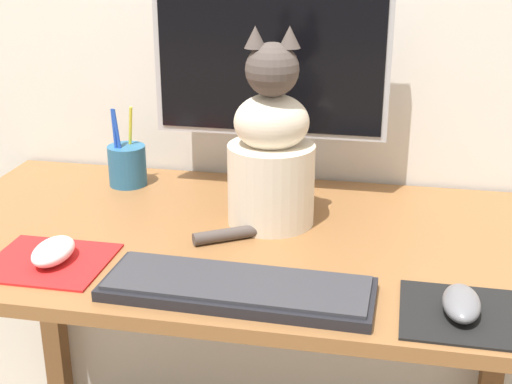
# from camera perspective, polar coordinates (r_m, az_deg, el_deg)

# --- Properties ---
(desk) EXTENTS (1.20, 0.66, 0.71)m
(desk) POSITION_cam_1_polar(r_m,az_deg,el_deg) (1.41, -1.91, -7.17)
(desk) COLOR brown
(desk) RESTS_ON ground_plane
(monitor) EXTENTS (0.49, 0.17, 0.48)m
(monitor) POSITION_cam_1_polar(r_m,az_deg,el_deg) (1.49, 1.13, 9.97)
(monitor) COLOR #B2B2B7
(monitor) RESTS_ON desk
(keyboard) EXTENTS (0.44, 0.16, 0.02)m
(keyboard) POSITION_cam_1_polar(r_m,az_deg,el_deg) (1.14, -1.48, -7.69)
(keyboard) COLOR black
(keyboard) RESTS_ON desk
(mousepad_left) EXTENTS (0.21, 0.18, 0.00)m
(mousepad_left) POSITION_cam_1_polar(r_m,az_deg,el_deg) (1.30, -16.21, -5.37)
(mousepad_left) COLOR red
(mousepad_left) RESTS_ON desk
(mousepad_right) EXTENTS (0.20, 0.18, 0.00)m
(mousepad_right) POSITION_cam_1_polar(r_m,az_deg,el_deg) (1.14, 16.61, -9.40)
(mousepad_right) COLOR black
(mousepad_right) RESTS_ON desk
(computer_mouse_left) EXTENTS (0.06, 0.11, 0.04)m
(computer_mouse_left) POSITION_cam_1_polar(r_m,az_deg,el_deg) (1.28, -15.90, -4.58)
(computer_mouse_left) COLOR white
(computer_mouse_left) RESTS_ON mousepad_left
(computer_mouse_right) EXTENTS (0.06, 0.11, 0.03)m
(computer_mouse_right) POSITION_cam_1_polar(r_m,az_deg,el_deg) (1.12, 16.11, -8.54)
(computer_mouse_right) COLOR slate
(computer_mouse_right) RESTS_ON mousepad_right
(cat) EXTENTS (0.23, 0.25, 0.38)m
(cat) POSITION_cam_1_polar(r_m,az_deg,el_deg) (1.36, 1.21, 3.09)
(cat) COLOR beige
(cat) RESTS_ON desk
(pen_cup) EXTENTS (0.08, 0.08, 0.18)m
(pen_cup) POSITION_cam_1_polar(r_m,az_deg,el_deg) (1.62, -10.27, 2.17)
(pen_cup) COLOR #286089
(pen_cup) RESTS_ON desk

